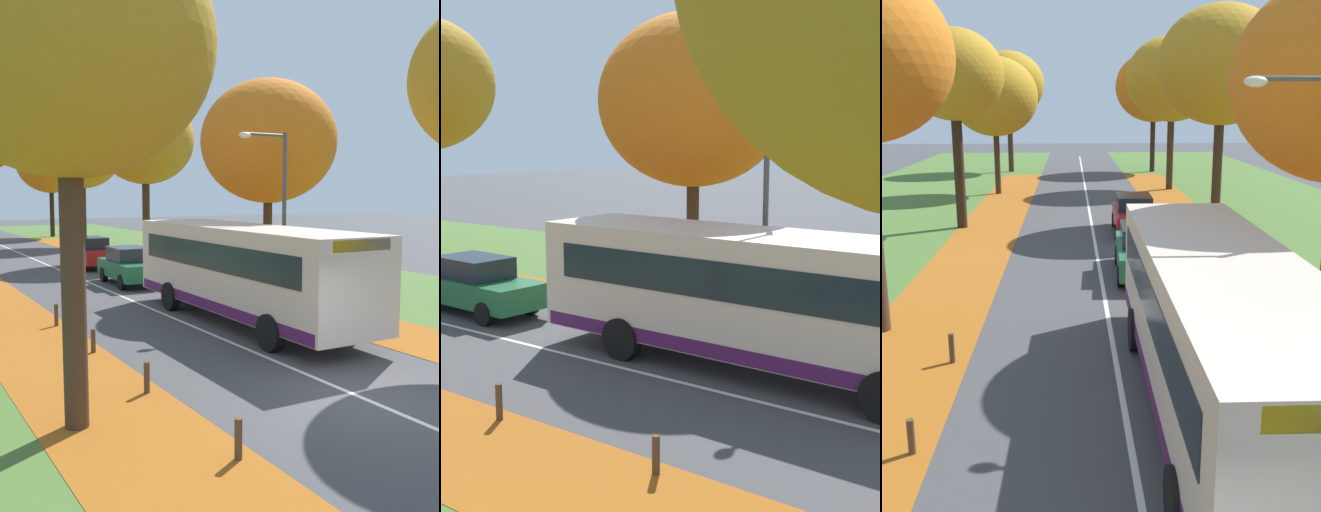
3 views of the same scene
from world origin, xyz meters
The scene contains 8 objects.
grass_verge_right centered at (9.20, 20.00, 0.00)m, with size 12.00×90.00×0.01m, color #476B2D.
leaf_litter_right centered at (4.60, 14.00, 0.01)m, with size 2.80×60.00×0.00m, color #9E5619.
tree_right_near centered at (5.49, 11.60, 5.99)m, with size 5.38×5.38×8.42m.
bollard_third centered at (-3.54, 6.13, 0.31)m, with size 0.12×0.12×0.61m, color #4C3823.
bollard_fourth centered at (-3.55, 9.60, 0.34)m, with size 0.12×0.12×0.68m, color #4C3823.
streetlamp_right centered at (3.67, 8.45, 3.74)m, with size 1.89×0.28×6.00m.
bus centered at (1.65, 7.24, 1.70)m, with size 2.77×10.43×2.98m.
car_green_lead centered at (1.40, 16.26, 0.81)m, with size 1.93×4.27×1.62m.
Camera 2 is at (-11.47, 0.13, 4.95)m, focal length 50.00 mm.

